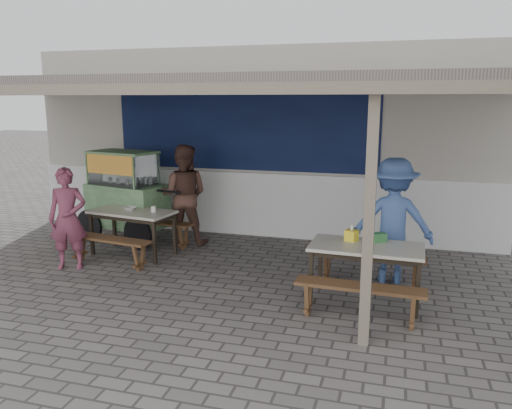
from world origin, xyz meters
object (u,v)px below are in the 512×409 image
object	(u,v)px
table_right	(366,251)
bench_right_street	(359,294)
bench_right_wall	(370,262)
tissue_box	(351,235)
table_left	(132,215)
patron_street_side	(68,219)
vendor_cart	(126,193)
condiment_jar	(154,209)
bench_left_street	(108,244)
condiment_bowl	(130,208)
bench_left_wall	(155,227)
patron_right_table	(393,221)
donation_box	(379,237)
patron_wall_side	(184,195)

from	to	relation	value
table_right	bench_right_street	xyz separation A→B (m)	(-0.02, -0.62, -0.33)
bench_right_street	bench_right_wall	size ratio (longest dim) A/B	1.00
bench_right_street	tissue_box	size ratio (longest dim) A/B	10.64
tissue_box	table_left	bearing A→B (deg)	167.49
table_left	bench_right_street	size ratio (longest dim) A/B	0.97
patron_street_side	table_left	bearing A→B (deg)	34.73
table_left	tissue_box	xyz separation A→B (m)	(3.65, -0.81, 0.15)
vendor_cart	condiment_jar	xyz separation A→B (m)	(0.92, -0.71, -0.10)
bench_left_street	condiment_bowl	size ratio (longest dim) A/B	7.72
bench_right_street	condiment_bowl	world-z (taller)	condiment_bowl
bench_right_street	condiment_bowl	distance (m)	4.25
bench_left_wall	table_right	distance (m)	4.10
table_left	patron_street_side	size ratio (longest dim) A/B	0.94
table_right	vendor_cart	distance (m)	4.73
table_left	bench_left_street	size ratio (longest dim) A/B	0.97
patron_right_table	tissue_box	world-z (taller)	patron_right_table
bench_left_street	vendor_cart	bearing A→B (deg)	116.95
table_left	table_right	distance (m)	3.98
donation_box	table_right	bearing A→B (deg)	-123.22
donation_box	bench_left_wall	bearing A→B (deg)	160.57
tissue_box	bench_left_street	bearing A→B (deg)	176.95
bench_left_street	bench_left_wall	bearing A→B (deg)	90.00
bench_left_wall	condiment_jar	world-z (taller)	condiment_jar
tissue_box	patron_right_table	bearing A→B (deg)	54.41
patron_wall_side	donation_box	size ratio (longest dim) A/B	10.14
bench_right_street	bench_left_street	bearing A→B (deg)	168.02
bench_right_wall	vendor_cart	size ratio (longest dim) A/B	0.71
table_left	bench_right_wall	size ratio (longest dim) A/B	0.97
tissue_box	condiment_jar	bearing A→B (deg)	165.52
patron_right_table	condiment_bowl	distance (m)	4.21
donation_box	condiment_bowl	size ratio (longest dim) A/B	0.90
tissue_box	table_right	bearing A→B (deg)	-39.61
donation_box	condiment_bowl	distance (m)	4.13
vendor_cart	patron_right_table	distance (m)	4.77
patron_right_table	condiment_jar	xyz separation A→B (m)	(-3.77, 0.15, -0.09)
table_right	condiment_jar	world-z (taller)	condiment_jar
donation_box	condiment_jar	world-z (taller)	donation_box
table_left	patron_wall_side	xyz separation A→B (m)	(0.56, 0.84, 0.22)
bench_right_wall	vendor_cart	distance (m)	4.59
condiment_jar	condiment_bowl	world-z (taller)	condiment_jar
bench_right_wall	table_right	bearing A→B (deg)	-90.00
bench_right_street	condiment_jar	size ratio (longest dim) A/B	16.47
bench_right_wall	patron_right_table	distance (m)	0.66
table_left	donation_box	bearing A→B (deg)	-2.47
bench_left_street	table_right	xyz separation A→B (m)	(3.94, -0.37, 0.33)
bench_right_wall	patron_wall_side	world-z (taller)	patron_wall_side
table_left	condiment_bowl	distance (m)	0.13
bench_right_wall	tissue_box	xyz separation A→B (m)	(-0.23, -0.45, 0.48)
bench_left_wall	condiment_bowl	world-z (taller)	condiment_bowl
tissue_box	patron_wall_side	bearing A→B (deg)	151.91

